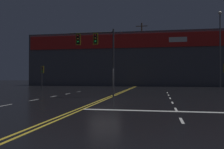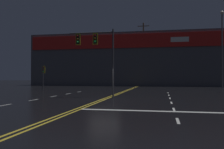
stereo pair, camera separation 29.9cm
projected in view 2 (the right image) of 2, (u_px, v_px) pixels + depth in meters
The scene contains 7 objects.
ground_plane at pixel (104, 99), 19.93m from camera, with size 200.00×200.00×0.00m, color black.
road_markings at pixel (114, 101), 18.53m from camera, with size 15.37×60.00×0.01m.
traffic_signal_median at pixel (95, 46), 21.48m from camera, with size 3.97×0.36×5.86m.
traffic_signal_corner_northwest at pixel (43, 72), 33.82m from camera, with size 0.42×0.36×3.27m.
streetlight_near_left at pixel (222, 40), 40.15m from camera, with size 0.56×0.56×12.45m.
building_backdrop at pixel (140, 60), 51.61m from camera, with size 43.73×10.23×10.39m.
utility_pole_row at pixel (145, 55), 47.35m from camera, with size 43.72×0.26×12.07m.
Camera 2 is at (4.57, -19.43, 1.78)m, focal length 40.00 mm.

